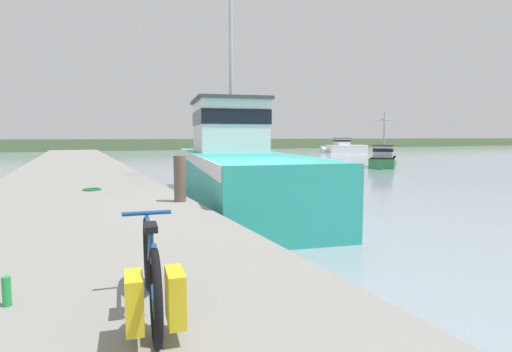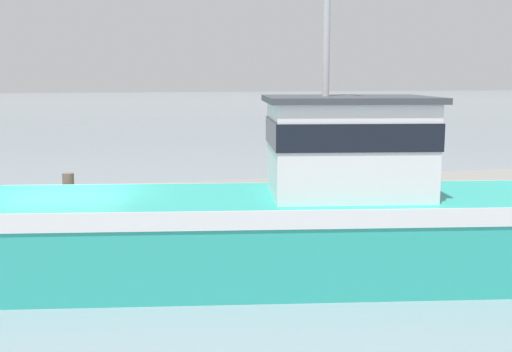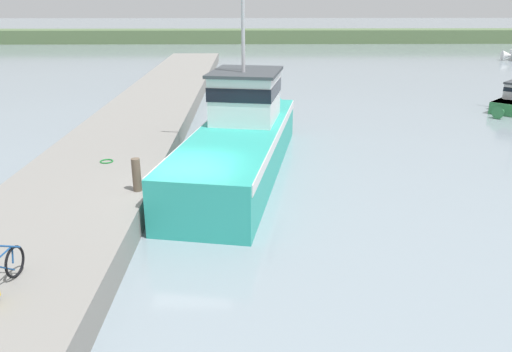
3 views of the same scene
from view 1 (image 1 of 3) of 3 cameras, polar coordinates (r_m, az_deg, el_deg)
ground_plane at (r=9.76m, az=-1.27°, el=-8.15°), size 320.00×320.00×0.00m
dock_pier at (r=8.90m, az=-23.81°, el=-7.08°), size 4.78×80.00×0.88m
far_shoreline at (r=79.82m, az=0.38°, el=4.65°), size 180.00×5.00×1.94m
fishing_boat_main at (r=14.60m, az=-3.26°, el=1.74°), size 5.15×14.36×8.78m
boat_blue_far at (r=61.24m, az=12.51°, el=4.08°), size 7.30×3.10×2.17m
boat_red_outer at (r=32.93m, az=17.74°, el=2.36°), size 5.76×5.67×4.27m
bicycle_touring at (r=3.31m, az=-14.63°, el=-13.85°), size 0.55×1.79×0.76m
mooring_post at (r=9.05m, az=-10.83°, el=-0.36°), size 0.26×0.26×1.03m
hose_coil at (r=11.71m, az=-22.38°, el=-1.77°), size 0.47×0.47×0.05m
water_bottle_on_curb at (r=4.13m, az=-32.06°, el=-13.79°), size 0.07×0.07×0.26m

